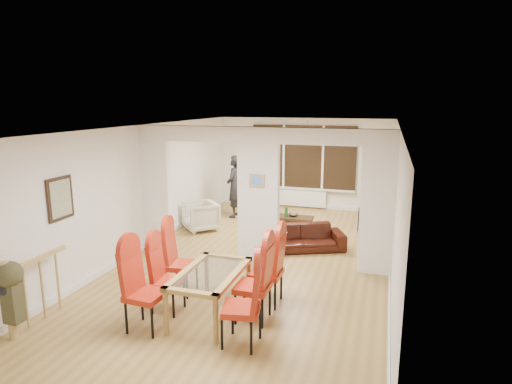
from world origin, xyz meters
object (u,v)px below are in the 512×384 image
at_px(dining_chair_lc, 181,260).
at_px(dining_chair_rc, 266,268).
at_px(sofa, 301,238).
at_px(dining_table, 211,293).
at_px(bottle, 286,212).
at_px(bowl, 293,215).
at_px(dining_chair_ra, 241,302).
at_px(coffee_table, 294,221).
at_px(armchair, 201,216).
at_px(dining_chair_la, 146,289).
at_px(dining_chair_rb, 253,281).
at_px(person, 234,186).
at_px(dining_chair_lb, 167,277).
at_px(television, 364,215).

relative_size(dining_chair_lc, dining_chair_rc, 0.97).
bearing_deg(sofa, dining_chair_lc, -142.61).
height_order(dining_table, dining_chair_lc, dining_chair_lc).
xyz_separation_m(bottle, bowl, (0.14, 0.16, -0.11)).
bearing_deg(dining_chair_ra, coffee_table, 83.49).
relative_size(dining_chair_rc, armchair, 1.53).
distance_m(dining_chair_rc, bottle, 4.24).
bearing_deg(coffee_table, bowl, 123.49).
distance_m(coffee_table, bottle, 0.32).
distance_m(dining_chair_la, dining_chair_rb, 1.47).
bearing_deg(dining_chair_la, dining_chair_ra, 4.78).
bearing_deg(bowl, bottle, -131.57).
bearing_deg(person, dining_chair_lb, 9.87).
relative_size(dining_chair_ra, sofa, 0.65).
distance_m(dining_chair_lb, dining_chair_lc, 0.63).
distance_m(dining_chair_lb, person, 5.37).
height_order(dining_chair_lb, armchair, dining_chair_lb).
xyz_separation_m(dining_table, bottle, (-0.00, 4.80, 0.02)).
distance_m(dining_chair_lb, television, 5.95).
distance_m(sofa, armchair, 2.69).
bearing_deg(dining_table, person, 106.31).
height_order(sofa, armchair, armchair).
bearing_deg(dining_chair_lb, dining_chair_rb, 0.68).
xyz_separation_m(dining_chair_ra, armchair, (-2.58, 4.42, -0.24)).
relative_size(dining_chair_lc, dining_chair_ra, 0.96).
bearing_deg(dining_chair_rb, person, 113.32).
distance_m(dining_chair_la, person, 5.91).
height_order(dining_chair_lb, sofa, dining_chair_lb).
distance_m(sofa, television, 2.44).
height_order(dining_chair_lb, bowl, dining_chair_lb).
bearing_deg(armchair, person, 121.78).
relative_size(dining_chair_la, dining_chair_rb, 1.00).
bearing_deg(coffee_table, armchair, -152.44).
bearing_deg(dining_chair_rb, sofa, 89.28).
xyz_separation_m(dining_table, dining_chair_ra, (0.68, -0.59, 0.24)).
relative_size(dining_chair_rc, coffee_table, 1.23).
relative_size(coffee_table, bottle, 3.35).
distance_m(dining_chair_lb, dining_chair_ra, 1.43).
bearing_deg(dining_chair_rc, armchair, 129.07).
bearing_deg(dining_table, dining_chair_rb, 5.04).
height_order(dining_chair_la, dining_chair_rc, dining_chair_la).
distance_m(dining_chair_lb, dining_chair_rc, 1.48).
height_order(dining_chair_lc, dining_chair_rc, dining_chair_rc).
bearing_deg(bottle, coffee_table, 34.11).
height_order(dining_chair_lc, dining_chair_rb, dining_chair_rb).
bearing_deg(dining_chair_ra, sofa, 77.83).
relative_size(dining_chair_ra, bottle, 4.13).
height_order(dining_chair_la, television, dining_chair_la).
distance_m(dining_chair_lb, dining_chair_rb, 1.29).
bearing_deg(dining_table, dining_chair_la, -137.84).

